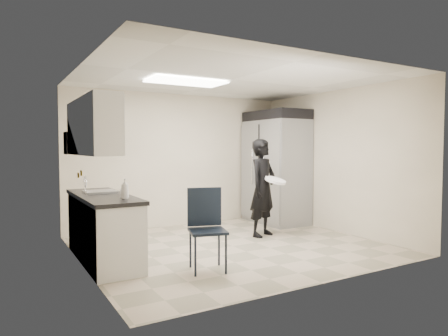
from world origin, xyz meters
TOP-DOWN VIEW (x-y plane):
  - floor at (0.00, 0.00)m, footprint 4.50×4.50m
  - ceiling at (0.00, 0.00)m, footprint 4.50×4.50m
  - back_wall at (0.00, 2.00)m, footprint 4.50×0.00m
  - left_wall at (-2.25, 0.00)m, footprint 0.00×4.00m
  - right_wall at (2.25, 0.00)m, footprint 0.00×4.00m
  - ceiling_panel at (-0.60, 0.40)m, footprint 1.20×0.60m
  - lower_counter at (-1.95, 0.20)m, footprint 0.60×1.90m
  - countertop at (-1.95, 0.20)m, footprint 0.64×1.95m
  - sink at (-1.93, 0.45)m, footprint 0.42×0.40m
  - faucet at (-2.13, 0.45)m, footprint 0.02×0.02m
  - upper_cabinets at (-2.08, 0.20)m, footprint 0.35×1.80m
  - towel_dispenser at (-2.14, 1.35)m, footprint 0.22×0.30m
  - notice_sticker_left at (-2.24, 0.10)m, footprint 0.00×0.12m
  - notice_sticker_right at (-2.24, 0.30)m, footprint 0.00×0.12m
  - commercial_fridge at (1.83, 1.27)m, footprint 0.80×1.35m
  - fridge_compressor at (1.83, 1.27)m, footprint 0.80×1.35m
  - folding_chair at (-0.92, -0.91)m, footprint 0.55×0.55m
  - man_tuxedo at (0.84, 0.36)m, footprint 0.73×0.62m
  - bucket_lid at (0.93, 0.13)m, footprint 0.47×0.47m
  - soap_bottle_a at (-1.82, -0.40)m, footprint 0.10×0.10m
  - soap_bottle_b at (-1.80, -0.24)m, footprint 0.09×0.09m

SIDE VIEW (x-z plane):
  - floor at x=0.00m, z-range 0.00..0.00m
  - lower_counter at x=-1.95m, z-range 0.00..0.86m
  - folding_chair at x=-0.92m, z-range 0.00..1.00m
  - man_tuxedo at x=0.84m, z-range 0.00..1.70m
  - sink at x=-1.93m, z-range 0.80..0.94m
  - countertop at x=-1.95m, z-range 0.86..0.91m
  - bucket_lid at x=0.93m, z-range 0.97..1.01m
  - soap_bottle_b at x=-1.80m, z-range 0.91..1.07m
  - faucet at x=-2.13m, z-range 0.90..1.14m
  - soap_bottle_a at x=-1.82m, z-range 0.91..1.17m
  - commercial_fridge at x=1.83m, z-range 0.00..2.10m
  - notice_sticker_right at x=-2.24m, z-range 1.15..1.21m
  - notice_sticker_left at x=-2.24m, z-range 1.19..1.25m
  - back_wall at x=0.00m, z-range -0.95..3.55m
  - left_wall at x=-2.25m, z-range -0.70..3.30m
  - right_wall at x=2.25m, z-range -0.70..3.30m
  - towel_dispenser at x=-2.14m, z-range 1.45..1.80m
  - upper_cabinets at x=-2.08m, z-range 1.45..2.20m
  - fridge_compressor at x=1.83m, z-range 2.10..2.30m
  - ceiling_panel at x=-0.60m, z-range 2.56..2.58m
  - ceiling at x=0.00m, z-range 2.60..2.60m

